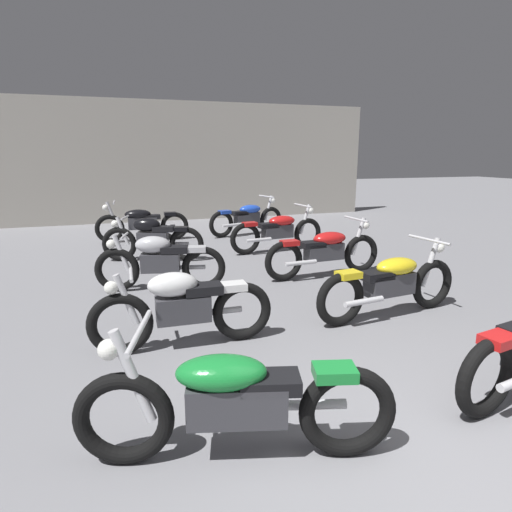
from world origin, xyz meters
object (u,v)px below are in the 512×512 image
object	(u,v)px
motorcycle_left_row_0	(235,400)
motorcycle_left_row_4	(142,222)
motorcycle_right_row_2	(325,250)
motorcycle_right_row_3	(278,230)
motorcycle_right_row_1	(390,282)
motorcycle_right_row_4	(247,217)
motorcycle_left_row_3	(152,238)
motorcycle_left_row_2	(160,261)
motorcycle_left_row_1	(182,307)

from	to	relation	value
motorcycle_left_row_0	motorcycle_left_row_4	bearing A→B (deg)	90.36
motorcycle_right_row_2	motorcycle_right_row_3	size ratio (longest dim) A/B	1.00
motorcycle_right_row_1	motorcycle_right_row_3	bearing A→B (deg)	89.62
motorcycle_right_row_3	motorcycle_left_row_4	bearing A→B (deg)	142.61
motorcycle_left_row_0	motorcycle_right_row_4	world-z (taller)	same
motorcycle_left_row_3	motorcycle_left_row_4	xyz separation A→B (m)	(-0.05, 2.07, -0.01)
motorcycle_right_row_2	motorcycle_right_row_3	distance (m)	2.06
motorcycle_right_row_1	motorcycle_right_row_2	world-z (taller)	same
motorcycle_left_row_4	motorcycle_left_row_3	bearing A→B (deg)	-88.63
motorcycle_right_row_3	motorcycle_right_row_4	world-z (taller)	same
motorcycle_right_row_2	motorcycle_right_row_3	world-z (taller)	same
motorcycle_left_row_2	motorcycle_right_row_2	xyz separation A→B (m)	(2.73, -0.12, -0.01)
motorcycle_left_row_3	motorcycle_right_row_1	bearing A→B (deg)	-56.73
motorcycle_left_row_0	motorcycle_right_row_2	world-z (taller)	same
motorcycle_left_row_0	motorcycle_right_row_2	size ratio (longest dim) A/B	0.98
motorcycle_right_row_4	motorcycle_left_row_2	bearing A→B (deg)	-123.43
motorcycle_left_row_4	motorcycle_left_row_1	bearing A→B (deg)	-90.04
motorcycle_right_row_1	motorcycle_right_row_4	distance (m)	6.05
motorcycle_left_row_2	motorcycle_left_row_4	bearing A→B (deg)	89.81
motorcycle_left_row_1	motorcycle_left_row_3	world-z (taller)	same
motorcycle_right_row_3	motorcycle_right_row_4	size ratio (longest dim) A/B	1.02
motorcycle_left_row_2	motorcycle_right_row_1	world-z (taller)	motorcycle_right_row_1
motorcycle_left_row_2	motorcycle_left_row_3	size ratio (longest dim) A/B	1.02
motorcycle_right_row_1	motorcycle_left_row_2	bearing A→B (deg)	142.53
motorcycle_right_row_3	motorcycle_right_row_4	distance (m)	2.07
motorcycle_left_row_3	motorcycle_right_row_4	world-z (taller)	motorcycle_right_row_4
motorcycle_right_row_2	motorcycle_left_row_4	bearing A→B (deg)	123.51
motorcycle_right_row_4	motorcycle_right_row_3	bearing A→B (deg)	-88.86
motorcycle_right_row_3	motorcycle_left_row_2	bearing A→B (deg)	-144.16
motorcycle_left_row_4	motorcycle_right_row_1	bearing A→B (deg)	-66.28
motorcycle_left_row_0	motorcycle_right_row_2	bearing A→B (deg)	55.40
motorcycle_left_row_4	motorcycle_right_row_2	distance (m)	4.92
motorcycle_left_row_3	motorcycle_right_row_2	distance (m)	3.36
motorcycle_left_row_1	motorcycle_left_row_4	xyz separation A→B (m)	(0.00, 6.10, -0.01)
motorcycle_left_row_2	motorcycle_right_row_4	distance (m)	4.81
motorcycle_left_row_3	motorcycle_right_row_4	bearing A→B (deg)	38.96
motorcycle_left_row_1	motorcycle_left_row_4	bearing A→B (deg)	89.96
motorcycle_left_row_0	motorcycle_right_row_4	xyz separation A→B (m)	(2.59, 8.00, 0.00)
motorcycle_left_row_1	motorcycle_right_row_2	size ratio (longest dim) A/B	0.91
motorcycle_right_row_2	motorcycle_right_row_3	bearing A→B (deg)	91.15
motorcycle_left_row_0	motorcycle_right_row_2	distance (m)	4.70
motorcycle_left_row_3	motorcycle_left_row_4	bearing A→B (deg)	91.37
motorcycle_left_row_1	motorcycle_right_row_2	bearing A→B (deg)	36.21
motorcycle_left_row_0	motorcycle_right_row_4	bearing A→B (deg)	72.08
motorcycle_right_row_1	motorcycle_right_row_4	xyz separation A→B (m)	(-0.02, 6.05, 0.00)
motorcycle_right_row_4	motorcycle_left_row_4	bearing A→B (deg)	-179.48
motorcycle_left_row_0	motorcycle_right_row_3	world-z (taller)	same
motorcycle_left_row_0	motorcycle_left_row_2	distance (m)	3.98
motorcycle_left_row_2	motorcycle_right_row_3	world-z (taller)	motorcycle_right_row_3
motorcycle_left_row_2	motorcycle_right_row_1	xyz separation A→B (m)	(2.66, -2.04, -0.01)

